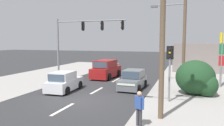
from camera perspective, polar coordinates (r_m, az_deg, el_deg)
name	(u,v)px	position (r m, az deg, el deg)	size (l,w,h in m)	color
ground_plane	(79,100)	(14.65, -8.59, -9.61)	(140.00, 140.00, 0.00)	#303033
lane_dash_near	(63,109)	(12.98, -12.72, -11.68)	(0.20, 2.40, 0.01)	silver
lane_dash_mid	(97,91)	(17.29, -4.00, -7.19)	(0.20, 2.40, 0.01)	silver
lane_dash_far	(116,80)	(21.90, 1.07, -4.45)	(0.20, 2.40, 0.01)	silver
kerb_left_verge	(18,82)	(22.68, -23.26, -4.54)	(8.00, 40.00, 0.02)	#A39E99
utility_pole_foreground_right	(160,11)	(10.96, 12.46, 13.08)	(3.78, 0.37, 9.84)	brown
utility_pole_midground_right	(183,25)	(19.47, 18.04, 9.34)	(3.78, 0.49, 9.65)	brown
traffic_signal_mast	(80,36)	(20.75, -8.39, 7.00)	(6.89, 0.44, 6.00)	slate
pedestal_signal_right_kerb	(170,64)	(14.17, 14.85, -0.30)	(0.44, 0.29, 3.56)	slate
roadside_bush	(197,79)	(16.87, 21.33, -3.81)	(2.89, 2.48, 2.51)	#1E4223
suv_oncoming_near	(106,70)	(23.07, -1.61, -1.72)	(2.22, 4.61, 1.90)	maroon
hatchback_receding_far	(133,80)	(17.91, 5.49, -4.47)	(1.88, 3.69, 1.53)	slate
hatchback_oncoming_mid	(64,82)	(17.39, -12.41, -4.88)	(1.91, 3.71, 1.53)	silver
pedestrian_at_kerb	(139,107)	(10.06, 7.13, -11.24)	(0.48, 0.38, 1.63)	#333338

